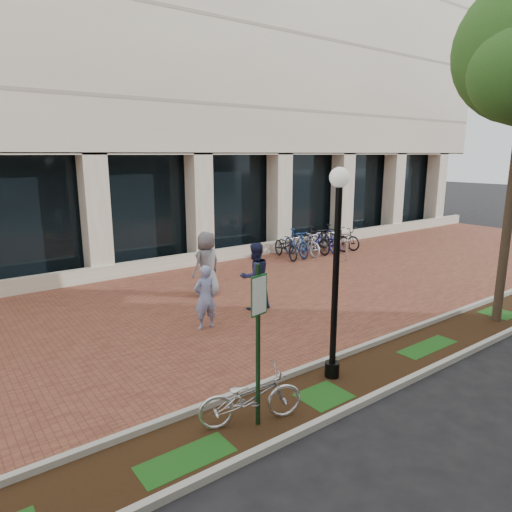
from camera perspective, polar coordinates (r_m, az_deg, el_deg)
ground at (r=13.22m, az=-3.76°, el=-5.85°), size 120.00×120.00×0.00m
brick_plaza at (r=13.22m, az=-3.76°, el=-5.83°), size 40.00×9.00×0.01m
planting_strip at (r=9.57m, az=14.17°, el=-13.69°), size 40.00×1.50×0.01m
curb_plaza_side at (r=9.98m, az=10.79°, el=-12.03°), size 40.00×0.12×0.12m
curb_street_side at (r=9.15m, az=17.94°, el=-14.84°), size 40.00×0.12×0.12m
near_office_building at (r=22.85m, az=-20.43°, el=26.79°), size 40.00×12.12×16.00m
parking_sign at (r=6.92m, az=0.33°, el=-8.84°), size 0.34×0.07×2.62m
lamppost at (r=8.40m, az=9.99°, el=-0.89°), size 0.36×0.36×3.97m
locked_bicycle at (r=7.51m, az=-0.67°, el=-17.21°), size 1.81×1.11×0.90m
pedestrian_left at (r=11.15m, az=-6.39°, el=-5.13°), size 0.61×0.43×1.59m
pedestrian_mid at (r=12.44m, az=-0.13°, el=-2.53°), size 0.95×0.76×1.86m
pedestrian_right at (r=13.72m, az=-6.15°, el=-0.97°), size 1.06×0.80×1.95m
bollard at (r=18.42m, az=11.29°, el=0.72°), size 0.12×0.12×0.90m
bike_rack_cluster at (r=19.72m, az=7.43°, el=1.87°), size 4.28×2.07×1.14m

